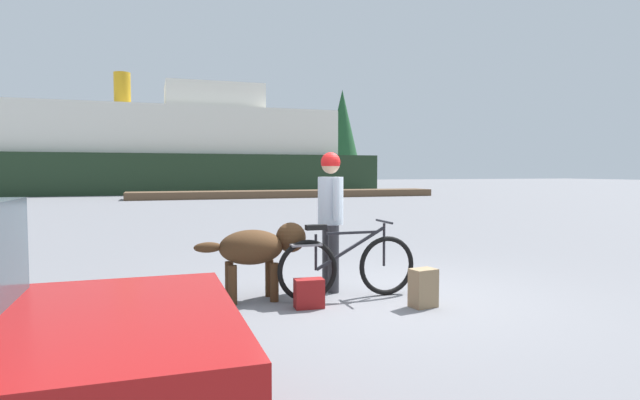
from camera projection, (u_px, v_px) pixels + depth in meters
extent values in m
plane|color=slate|center=(381.00, 297.00, 6.12)|extent=(160.00, 160.00, 0.00)
torus|color=black|center=(387.00, 266.00, 6.23)|extent=(0.72, 0.06, 0.72)
torus|color=black|center=(308.00, 271.00, 5.91)|extent=(0.72, 0.06, 0.72)
cube|color=black|center=(352.00, 233.00, 6.06)|extent=(0.64, 0.03, 0.03)
cube|color=black|center=(351.00, 248.00, 6.07)|extent=(0.86, 0.03, 0.49)
cylinder|color=black|center=(316.00, 252.00, 5.93)|extent=(0.03, 0.03, 0.42)
cylinder|color=black|center=(384.00, 245.00, 6.20)|extent=(0.03, 0.03, 0.52)
cube|color=black|center=(316.00, 227.00, 5.92)|extent=(0.24, 0.10, 0.06)
cylinder|color=black|center=(384.00, 222.00, 6.19)|extent=(0.03, 0.44, 0.03)
cube|color=slate|center=(306.00, 245.00, 5.89)|extent=(0.36, 0.14, 0.02)
cylinder|color=#333338|center=(328.00, 256.00, 6.56)|extent=(0.14, 0.14, 0.84)
cylinder|color=#333338|center=(333.00, 259.00, 6.35)|extent=(0.14, 0.14, 0.84)
cylinder|color=silver|center=(331.00, 201.00, 6.42)|extent=(0.32, 0.32, 0.60)
cylinder|color=silver|center=(325.00, 197.00, 6.62)|extent=(0.09, 0.09, 0.53)
cylinder|color=silver|center=(337.00, 199.00, 6.21)|extent=(0.09, 0.09, 0.53)
sphere|color=tan|center=(331.00, 165.00, 6.39)|extent=(0.23, 0.23, 0.23)
sphere|color=red|center=(331.00, 162.00, 6.39)|extent=(0.25, 0.25, 0.25)
ellipsoid|color=#472D19|center=(251.00, 247.00, 5.95)|extent=(0.75, 0.48, 0.41)
sphere|color=#472D19|center=(291.00, 237.00, 6.09)|extent=(0.36, 0.36, 0.36)
ellipsoid|color=#472D19|center=(208.00, 247.00, 5.79)|extent=(0.32, 0.12, 0.12)
cylinder|color=#472D19|center=(269.00, 278.00, 6.17)|extent=(0.10, 0.10, 0.45)
cylinder|color=#472D19|center=(274.00, 282.00, 5.92)|extent=(0.10, 0.10, 0.45)
cylinder|color=#472D19|center=(229.00, 280.00, 6.02)|extent=(0.10, 0.10, 0.45)
cylinder|color=#472D19|center=(233.00, 285.00, 5.77)|extent=(0.10, 0.10, 0.45)
cube|color=#8C7251|center=(423.00, 288.00, 5.68)|extent=(0.31, 0.25, 0.43)
cube|color=maroon|center=(309.00, 293.00, 5.65)|extent=(0.33, 0.20, 0.32)
cylinder|color=black|center=(98.00, 352.00, 3.37)|extent=(0.64, 0.22, 0.64)
cube|color=brown|center=(288.00, 194.00, 29.66)|extent=(17.70, 2.04, 0.40)
cube|color=#1E331E|center=(174.00, 174.00, 36.43)|extent=(27.96, 7.92, 2.65)
cube|color=silver|center=(174.00, 133.00, 36.27)|extent=(22.37, 6.65, 3.20)
cube|color=silver|center=(213.00, 99.00, 37.00)|extent=(6.71, 4.75, 1.80)
cylinder|color=#BF8C19|center=(122.00, 90.00, 35.06)|extent=(1.10, 1.10, 2.40)
cylinder|color=#4C331E|center=(228.00, 171.00, 52.46)|extent=(0.36, 0.36, 3.08)
cone|color=#1E4C28|center=(227.00, 120.00, 52.17)|extent=(3.73, 3.73, 7.24)
cylinder|color=#4C331E|center=(342.00, 171.00, 57.30)|extent=(0.37, 0.37, 3.01)
cone|color=#1E4C28|center=(342.00, 124.00, 57.00)|extent=(3.48, 3.48, 7.54)
cylinder|color=#4C331E|center=(239.00, 174.00, 57.43)|extent=(0.47, 0.47, 2.43)
cone|color=#143819|center=(239.00, 125.00, 57.12)|extent=(3.91, 3.91, 8.54)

